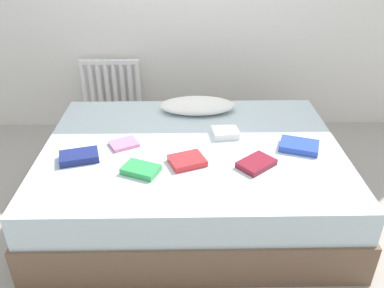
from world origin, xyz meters
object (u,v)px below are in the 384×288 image
object	(u,v)px
bed	(192,177)
textbook_white	(225,133)
pillow	(197,105)
textbook_green	(141,170)
radiator	(112,89)
textbook_maroon	(256,164)
textbook_navy	(79,157)
textbook_blue	(299,146)
textbook_pink	(124,144)
textbook_red	(187,161)

from	to	relation	value
bed	textbook_white	distance (m)	0.38
bed	pillow	size ratio (longest dim) A/B	3.45
textbook_green	pillow	bearing A→B (deg)	90.75
radiator	textbook_maroon	world-z (taller)	radiator
textbook_navy	textbook_maroon	bearing A→B (deg)	-20.14
textbook_blue	textbook_pink	distance (m)	1.15
radiator	pillow	size ratio (longest dim) A/B	0.98
textbook_navy	pillow	bearing A→B (deg)	27.34
textbook_red	textbook_blue	world-z (taller)	textbook_blue
textbook_white	pillow	bearing A→B (deg)	107.91
textbook_maroon	textbook_navy	distance (m)	1.10
textbook_blue	textbook_maroon	bearing A→B (deg)	-127.47
textbook_white	textbook_blue	bearing A→B (deg)	-29.09
textbook_pink	textbook_white	bearing A→B (deg)	-17.69
textbook_green	textbook_pink	bearing A→B (deg)	137.75
pillow	textbook_pink	size ratio (longest dim) A/B	3.30
pillow	textbook_maroon	bearing A→B (deg)	-66.90
bed	textbook_blue	size ratio (longest dim) A/B	8.18
textbook_maroon	textbook_pink	distance (m)	0.88
textbook_maroon	textbook_navy	bearing A→B (deg)	134.83
pillow	textbook_maroon	world-z (taller)	pillow
textbook_maroon	textbook_red	world-z (taller)	textbook_red
textbook_pink	textbook_green	bearing A→B (deg)	-93.87
bed	pillow	bearing A→B (deg)	84.69
radiator	textbook_navy	bearing A→B (deg)	-88.87
textbook_maroon	textbook_white	distance (m)	0.42
bed	textbook_red	xyz separation A→B (m)	(-0.04, -0.22, 0.27)
textbook_maroon	textbook_navy	size ratio (longest dim) A/B	0.93
pillow	textbook_navy	world-z (taller)	pillow
bed	textbook_green	world-z (taller)	textbook_green
textbook_white	textbook_navy	xyz separation A→B (m)	(-0.94, -0.30, -0.00)
radiator	textbook_red	bearing A→B (deg)	-63.87
bed	textbook_green	distance (m)	0.52
textbook_blue	textbook_navy	world-z (taller)	textbook_navy
radiator	textbook_pink	bearing A→B (deg)	-76.80
textbook_white	textbook_blue	size ratio (longest dim) A/B	0.70
textbook_maroon	textbook_white	world-z (taller)	textbook_white
textbook_pink	textbook_navy	bearing A→B (deg)	-172.69
bed	radiator	xyz separation A→B (m)	(-0.73, 1.20, 0.17)
pillow	textbook_white	xyz separation A→B (m)	(0.18, -0.40, -0.03)
pillow	textbook_red	xyz separation A→B (m)	(-0.08, -0.75, -0.03)
textbook_maroon	textbook_navy	xyz separation A→B (m)	(-1.09, 0.09, 0.00)
radiator	textbook_pink	xyz separation A→B (m)	(0.28, -1.19, 0.09)
pillow	textbook_navy	distance (m)	1.03
textbook_maroon	textbook_pink	bearing A→B (deg)	121.81
bed	radiator	distance (m)	1.42
textbook_green	textbook_navy	world-z (taller)	textbook_navy
textbook_green	textbook_maroon	bearing A→B (deg)	28.29
pillow	textbook_blue	world-z (taller)	pillow
radiator	textbook_green	distance (m)	1.58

